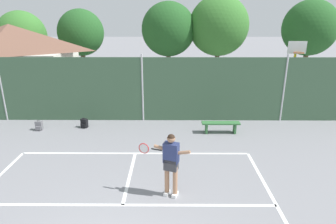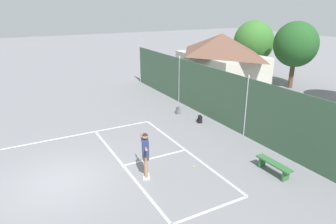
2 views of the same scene
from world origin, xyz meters
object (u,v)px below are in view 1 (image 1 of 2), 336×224
object	(u,v)px
basketball_hoop	(294,67)
courtside_bench	(221,125)
tennis_ball	(177,160)
backpack_black	(84,123)
backpack_grey	(39,126)
tennis_player	(171,160)

from	to	relation	value
basketball_hoop	courtside_bench	world-z (taller)	basketball_hoop
basketball_hoop	tennis_ball	world-z (taller)	basketball_hoop
tennis_ball	backpack_black	world-z (taller)	backpack_black
basketball_hoop	courtside_bench	xyz separation A→B (m)	(-4.05, -3.03, -1.95)
backpack_grey	basketball_hoop	bearing A→B (deg)	13.09
tennis_ball	courtside_bench	world-z (taller)	courtside_bench
backpack_grey	courtside_bench	size ratio (longest dim) A/B	0.29
tennis_player	courtside_bench	size ratio (longest dim) A/B	1.16
tennis_player	tennis_ball	distance (m)	2.31
tennis_ball	backpack_grey	size ratio (longest dim) A/B	0.14
backpack_grey	backpack_black	size ratio (longest dim) A/B	1.00
tennis_ball	backpack_black	distance (m)	5.09
tennis_ball	courtside_bench	xyz separation A→B (m)	(1.89, 2.49, 0.33)
backpack_black	courtside_bench	distance (m)	5.99
tennis_ball	tennis_player	bearing A→B (deg)	-96.72
backpack_black	courtside_bench	size ratio (longest dim) A/B	0.29
tennis_player	tennis_ball	bearing A→B (deg)	83.28
tennis_player	tennis_ball	xyz separation A→B (m)	(0.24, 2.03, -1.08)
courtside_bench	tennis_ball	bearing A→B (deg)	-127.27
tennis_player	tennis_ball	size ratio (longest dim) A/B	28.10
basketball_hoop	backpack_grey	size ratio (longest dim) A/B	7.67
basketball_hoop	tennis_ball	xyz separation A→B (m)	(-5.94, -5.52, -2.28)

